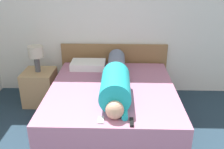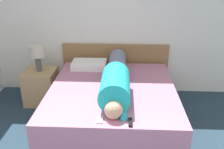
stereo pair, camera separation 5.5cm
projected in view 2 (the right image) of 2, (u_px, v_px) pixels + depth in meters
wall_back at (112, 18)px, 4.13m from camera, size 5.25×0.06×2.60m
bed at (112, 105)px, 3.51m from camera, size 1.70×1.90×0.57m
headboard at (115, 68)px, 4.40m from camera, size 1.82×0.04×0.88m
nightstand at (41, 86)px, 4.09m from camera, size 0.49×0.50×0.55m
table_lamp at (37, 53)px, 3.87m from camera, size 0.23×0.23×0.42m
person_lying at (116, 79)px, 3.28m from camera, size 0.36×1.76×0.36m
pillow_near_headboard at (89, 65)px, 4.04m from camera, size 0.55×0.36×0.11m
tv_remote at (130, 122)px, 2.60m from camera, size 0.04×0.15×0.02m
cell_phone at (100, 120)px, 2.65m from camera, size 0.06×0.13×0.01m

